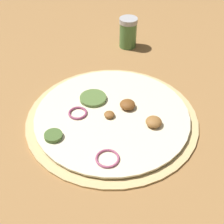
% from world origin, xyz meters
% --- Properties ---
extents(ground_plane, '(3.00, 3.00, 0.00)m').
position_xyz_m(ground_plane, '(0.00, 0.00, 0.00)').
color(ground_plane, '#9E703F').
extents(pizza, '(0.34, 0.34, 0.03)m').
position_xyz_m(pizza, '(0.00, 0.00, 0.01)').
color(pizza, '#D6B77A').
rests_on(pizza, ground_plane).
extents(spice_jar, '(0.05, 0.05, 0.08)m').
position_xyz_m(spice_jar, '(0.15, -0.25, 0.04)').
color(spice_jar, '#4C7F42').
rests_on(spice_jar, ground_plane).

